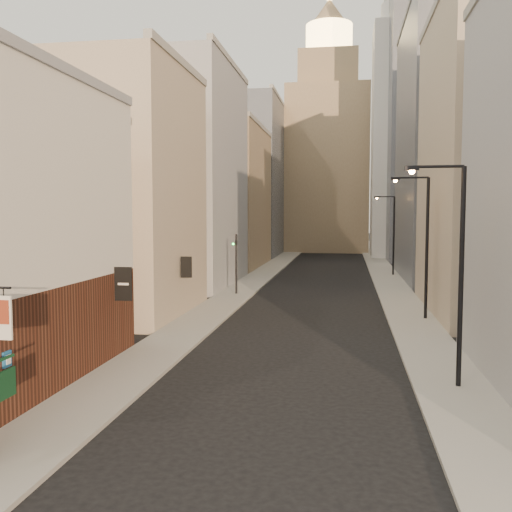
{
  "coord_description": "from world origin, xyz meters",
  "views": [
    {
      "loc": [
        2.43,
        -9.75,
        6.75
      ],
      "look_at": [
        -2.15,
        18.97,
        4.52
      ],
      "focal_mm": 40.0,
      "sensor_mm": 36.0,
      "label": 1
    }
  ],
  "objects_px": {
    "streetlamp_far": "(392,231)",
    "clock_tower": "(328,150)",
    "white_tower": "(400,132)",
    "streetlamp_near": "(455,263)",
    "streetlamp_mid": "(423,239)",
    "traffic_light_left": "(236,252)"
  },
  "relations": [
    {
      "from": "streetlamp_near",
      "to": "streetlamp_mid",
      "type": "relative_size",
      "value": 0.95
    },
    {
      "from": "white_tower",
      "to": "streetlamp_mid",
      "type": "xyz_separation_m",
      "value": [
        -2.88,
        -51.29,
        -13.49
      ]
    },
    {
      "from": "streetlamp_far",
      "to": "streetlamp_near",
      "type": "bearing_deg",
      "value": -100.73
    },
    {
      "from": "streetlamp_far",
      "to": "traffic_light_left",
      "type": "relative_size",
      "value": 1.69
    },
    {
      "from": "streetlamp_near",
      "to": "streetlamp_far",
      "type": "bearing_deg",
      "value": 89.97
    },
    {
      "from": "streetlamp_mid",
      "to": "streetlamp_far",
      "type": "distance_m",
      "value": 25.39
    },
    {
      "from": "white_tower",
      "to": "streetlamp_far",
      "type": "distance_m",
      "value": 29.48
    },
    {
      "from": "streetlamp_far",
      "to": "white_tower",
      "type": "bearing_deg",
      "value": 73.91
    },
    {
      "from": "clock_tower",
      "to": "streetlamp_far",
      "type": "xyz_separation_m",
      "value": [
        8.14,
        -39.91,
        -12.8
      ]
    },
    {
      "from": "streetlamp_far",
      "to": "clock_tower",
      "type": "bearing_deg",
      "value": 91.75
    },
    {
      "from": "streetlamp_near",
      "to": "white_tower",
      "type": "bearing_deg",
      "value": 87.84
    },
    {
      "from": "white_tower",
      "to": "streetlamp_near",
      "type": "height_order",
      "value": "white_tower"
    },
    {
      "from": "clock_tower",
      "to": "traffic_light_left",
      "type": "height_order",
      "value": "clock_tower"
    },
    {
      "from": "clock_tower",
      "to": "white_tower",
      "type": "xyz_separation_m",
      "value": [
        11.0,
        -14.0,
        0.97
      ]
    },
    {
      "from": "clock_tower",
      "to": "streetlamp_far",
      "type": "bearing_deg",
      "value": -78.47
    },
    {
      "from": "streetlamp_far",
      "to": "traffic_light_left",
      "type": "xyz_separation_m",
      "value": [
        -13.55,
        -16.57,
        -1.27
      ]
    },
    {
      "from": "streetlamp_near",
      "to": "traffic_light_left",
      "type": "height_order",
      "value": "streetlamp_near"
    },
    {
      "from": "white_tower",
      "to": "streetlamp_mid",
      "type": "bearing_deg",
      "value": -93.22
    },
    {
      "from": "clock_tower",
      "to": "streetlamp_near",
      "type": "distance_m",
      "value": 80.87
    },
    {
      "from": "streetlamp_near",
      "to": "streetlamp_mid",
      "type": "height_order",
      "value": "streetlamp_mid"
    },
    {
      "from": "streetlamp_far",
      "to": "traffic_light_left",
      "type": "distance_m",
      "value": 21.44
    },
    {
      "from": "streetlamp_mid",
      "to": "streetlamp_far",
      "type": "bearing_deg",
      "value": 92.23
    }
  ]
}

